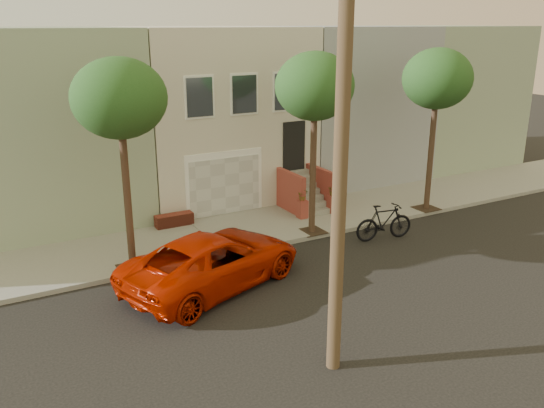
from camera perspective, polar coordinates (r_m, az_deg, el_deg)
ground at (r=17.04m, az=8.30°, el=-7.83°), size 90.00×90.00×0.00m
sidewalk at (r=21.15m, az=-0.42°, el=-2.22°), size 40.00×3.70×0.15m
house_row at (r=25.43m, az=-6.82°, el=9.37°), size 33.10×11.70×7.00m
tree_left at (r=16.63m, az=-15.10°, el=10.09°), size 2.70×2.57×6.30m
tree_mid at (r=19.25m, az=4.33°, el=11.61°), size 2.70×2.57×6.30m
tree_right at (r=22.72m, az=16.29°, el=11.90°), size 2.70×2.57×6.30m
pickup_truck at (r=16.48m, az=-5.93°, el=-5.67°), size 6.18×4.36×1.56m
motorcycle at (r=20.23m, az=11.22°, el=-1.79°), size 2.24×0.96×1.30m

